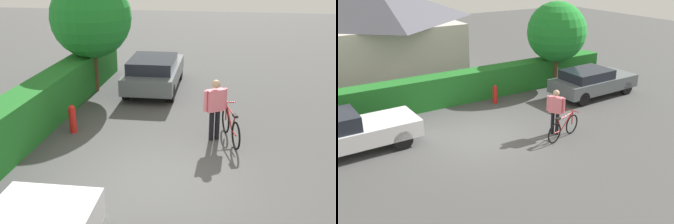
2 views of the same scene
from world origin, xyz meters
TOP-DOWN VIEW (x-y plane):
  - ground_plane at (0.00, 0.00)m, footprint 60.00×60.00m
  - parked_car_far at (6.50, 1.39)m, footprint 4.08×1.88m
  - bicycle at (2.44, -1.47)m, footprint 1.73×0.65m
  - person_rider at (2.40, -1.04)m, footprint 0.42×0.58m
  - tree_kerbside at (6.08, 3.53)m, footprint 2.84×2.84m
  - fire_hydrant at (2.25, 2.88)m, footprint 0.20×0.20m

SIDE VIEW (x-z plane):
  - ground_plane at x=0.00m, z-range 0.00..0.00m
  - bicycle at x=2.44m, z-range -0.05..0.84m
  - fire_hydrant at x=2.25m, z-range 0.01..0.82m
  - parked_car_far at x=6.50m, z-range 0.05..1.33m
  - person_rider at x=2.40m, z-range 0.14..1.81m
  - tree_kerbside at x=6.08m, z-range 0.61..4.68m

